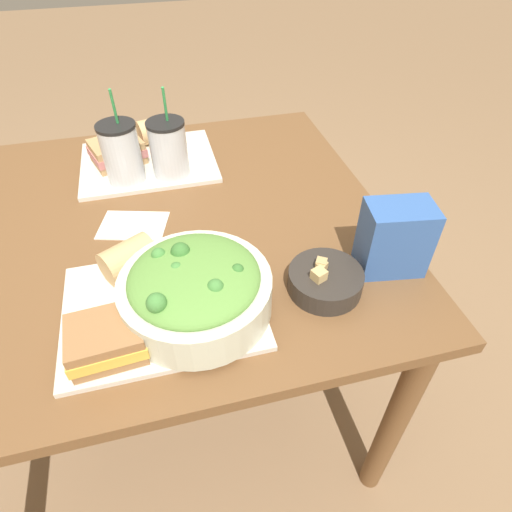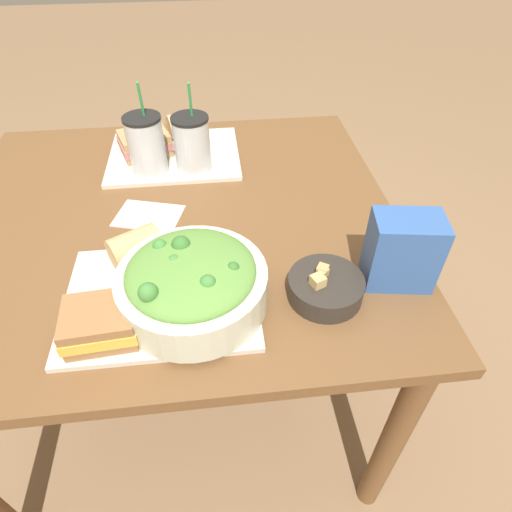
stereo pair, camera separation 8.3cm
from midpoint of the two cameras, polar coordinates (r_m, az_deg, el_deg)
name	(u,v)px [view 1 (the left image)]	position (r m, az deg, el deg)	size (l,w,h in m)	color
ground_plane	(190,386)	(1.66, -10.33, -16.79)	(12.00, 12.00, 0.00)	#846647
dining_table	(163,254)	(1.15, -14.29, 0.22)	(1.12, 1.03, 0.76)	brown
tray_near	(163,307)	(0.87, -14.99, -6.66)	(0.38, 0.30, 0.01)	beige
tray_far	(149,162)	(1.32, -15.92, 11.88)	(0.38, 0.30, 0.01)	beige
salad_bowl	(195,288)	(0.81, -11.02, -4.40)	(0.29, 0.29, 0.12)	beige
soup_bowl	(325,280)	(0.87, 6.55, -3.31)	(0.15, 0.15, 0.07)	#2D2823
sandwich_near	(106,340)	(0.81, -22.20, -10.44)	(0.14, 0.12, 0.06)	olive
baguette_near	(129,258)	(0.93, -19.02, -0.37)	(0.13, 0.12, 0.07)	tan
sandwich_far	(117,152)	(1.33, -19.79, 12.92)	(0.17, 0.15, 0.06)	tan
baguette_far	(153,131)	(1.40, -15.29, 15.78)	(0.10, 0.09, 0.07)	tan
drink_cup_dark	(122,155)	(1.21, -19.37, 12.54)	(0.10, 0.10, 0.25)	silver
drink_cup_red	(169,150)	(1.21, -13.52, 13.47)	(0.10, 0.10, 0.24)	silver
chip_bag	(395,238)	(0.91, 15.58, 2.18)	(0.15, 0.11, 0.16)	#335BA3
napkin_folded	(133,225)	(1.09, -18.15, 3.87)	(0.18, 0.15, 0.00)	silver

